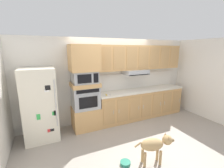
{
  "coord_description": "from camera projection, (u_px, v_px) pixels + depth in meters",
  "views": [
    {
      "loc": [
        -1.96,
        -3.24,
        2.17
      ],
      "look_at": [
        -0.2,
        0.6,
        1.23
      ],
      "focal_mm": 24.84,
      "sensor_mm": 36.0,
      "label": 1
    }
  ],
  "objects": [
    {
      "name": "countertop_slab",
      "position": [
        141.0,
        90.0,
        4.98
      ],
      "size": [
        2.97,
        0.64,
        0.04
      ],
      "primitive_type": "cube",
      "color": "silver",
      "rests_on": "lower_cabinet_run"
    },
    {
      "name": "back_kitchen_wall",
      "position": [
        111.0,
        80.0,
        4.86
      ],
      "size": [
        6.2,
        0.12,
        2.5
      ],
      "primitive_type": "cube",
      "color": "silver",
      "rests_on": "ground"
    },
    {
      "name": "appliance_mid_shelf",
      "position": [
        85.0,
        85.0,
        4.16
      ],
      "size": [
        0.74,
        0.62,
        0.1
      ],
      "primitive_type": "cube",
      "color": "tan",
      "rests_on": "built_in_oven"
    },
    {
      "name": "ground_plane",
      "position": [
        128.0,
        133.0,
        4.14
      ],
      "size": [
        9.6,
        9.6,
        0.0
      ],
      "primitive_type": "plane",
      "color": "#9E9389"
    },
    {
      "name": "refrigerator",
      "position": [
        40.0,
        105.0,
        3.72
      ],
      "size": [
        0.76,
        0.73,
        1.76
      ],
      "color": "silver",
      "rests_on": "ground"
    },
    {
      "name": "side_panel_right",
      "position": [
        204.0,
        79.0,
        5.01
      ],
      "size": [
        0.12,
        7.1,
        2.5
      ],
      "primitive_type": "cube",
      "color": "white",
      "rests_on": "ground"
    },
    {
      "name": "appliance_upper_cabinet",
      "position": [
        84.0,
        58.0,
        4.0
      ],
      "size": [
        0.74,
        0.62,
        0.68
      ],
      "primitive_type": "cube",
      "color": "tan",
      "rests_on": "microwave"
    },
    {
      "name": "screwdriver",
      "position": [
        107.0,
        95.0,
        4.33
      ],
      "size": [
        0.14,
        0.12,
        0.03
      ],
      "color": "yellow",
      "rests_on": "countertop_slab"
    },
    {
      "name": "dog",
      "position": [
        155.0,
        145.0,
        2.95
      ],
      "size": [
        0.79,
        0.35,
        0.58
      ],
      "rotation": [
        0.0,
        0.0,
        -0.27
      ],
      "color": "tan",
      "rests_on": "ground"
    },
    {
      "name": "microwave",
      "position": [
        85.0,
        77.0,
        4.11
      ],
      "size": [
        0.64,
        0.54,
        0.32
      ],
      "color": "#A8AAAF",
      "rests_on": "appliance_mid_shelf"
    },
    {
      "name": "oven_base_cabinet",
      "position": [
        86.0,
        117.0,
        4.36
      ],
      "size": [
        0.74,
        0.62,
        0.6
      ],
      "primitive_type": "cube",
      "color": "tan",
      "rests_on": "ground"
    },
    {
      "name": "backsplash_panel",
      "position": [
        137.0,
        80.0,
        5.17
      ],
      "size": [
        2.97,
        0.02,
        0.5
      ],
      "primitive_type": "cube",
      "color": "white",
      "rests_on": "countertop_slab"
    },
    {
      "name": "dog_food_bowl",
      "position": [
        125.0,
        163.0,
        2.98
      ],
      "size": [
        0.2,
        0.2,
        0.06
      ],
      "color": "#267F66",
      "rests_on": "ground"
    },
    {
      "name": "lower_cabinet_run",
      "position": [
        141.0,
        104.0,
        5.07
      ],
      "size": [
        2.93,
        0.63,
        0.88
      ],
      "color": "tan",
      "rests_on": "ground"
    },
    {
      "name": "built_in_oven",
      "position": [
        85.0,
        97.0,
        4.23
      ],
      "size": [
        0.7,
        0.62,
        0.6
      ],
      "color": "#A8AAAF",
      "rests_on": "oven_base_cabinet"
    },
    {
      "name": "upper_cabinet_with_hood",
      "position": [
        140.0,
        58.0,
        4.86
      ],
      "size": [
        2.93,
        0.48,
        0.88
      ],
      "color": "tan",
      "rests_on": "backsplash_panel"
    }
  ]
}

